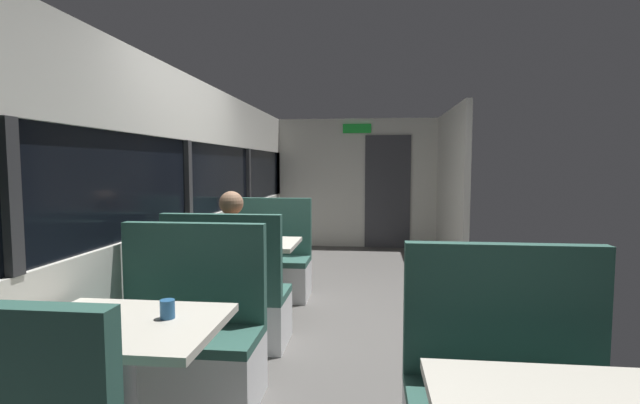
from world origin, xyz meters
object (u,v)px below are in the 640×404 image
bench_near_window_facing_entry (186,348)px  dining_table_mid_window (251,252)px  bench_mid_window_facing_end (229,306)px  coffee_cup_primary (167,309)px  seated_passenger (231,278)px  coffee_cup_secondary (238,238)px  bench_mid_window_facing_entry (267,268)px  dining_table_near_window (124,343)px

bench_near_window_facing_entry → dining_table_mid_window: size_ratio=1.22×
bench_mid_window_facing_end → dining_table_mid_window: bearing=90.0°
bench_near_window_facing_entry → coffee_cup_primary: 0.79m
seated_passenger → coffee_cup_primary: seated_passenger is taller
coffee_cup_secondary → dining_table_mid_window: bearing=47.0°
seated_passenger → coffee_cup_secondary: size_ratio=14.00×
bench_mid_window_facing_entry → seated_passenger: bearing=-90.0°
bench_near_window_facing_entry → bench_mid_window_facing_entry: same height
dining_table_mid_window → dining_table_near_window: bearing=-90.0°
bench_mid_window_facing_entry → seated_passenger: seated_passenger is taller
coffee_cup_primary → dining_table_mid_window: bearing=94.7°
bench_mid_window_facing_end → bench_mid_window_facing_entry: bearing=90.0°
bench_near_window_facing_entry → seated_passenger: seated_passenger is taller
seated_passenger → coffee_cup_primary: bearing=-83.5°
bench_mid_window_facing_end → seated_passenger: size_ratio=0.87×
dining_table_near_window → dining_table_mid_window: same height
dining_table_mid_window → bench_mid_window_facing_end: (0.00, -0.70, -0.31)m
seated_passenger → coffee_cup_secondary: (-0.09, 0.53, 0.25)m
coffee_cup_primary → bench_near_window_facing_entry: bearing=106.2°
bench_mid_window_facing_entry → coffee_cup_secondary: bench_mid_window_facing_entry is taller
coffee_cup_primary → bench_mid_window_facing_entry: bearing=93.6°
coffee_cup_primary → dining_table_near_window: bearing=-156.8°
coffee_cup_primary → coffee_cup_secondary: same height
coffee_cup_secondary → bench_mid_window_facing_end: bearing=-81.4°
bench_mid_window_facing_entry → coffee_cup_primary: bearing=-86.4°
dining_table_near_window → bench_mid_window_facing_end: bench_mid_window_facing_end is taller
dining_table_near_window → bench_mid_window_facing_entry: size_ratio=0.82×
coffee_cup_secondary → seated_passenger: bearing=-80.3°
bench_mid_window_facing_end → coffee_cup_secondary: size_ratio=12.22×
bench_near_window_facing_entry → dining_table_mid_window: (0.00, 1.58, 0.31)m
bench_near_window_facing_entry → coffee_cup_secondary: bearing=93.5°
bench_mid_window_facing_entry → coffee_cup_primary: size_ratio=12.22×
seated_passenger → coffee_cup_primary: 1.61m
bench_near_window_facing_entry → coffee_cup_primary: size_ratio=12.22×
bench_mid_window_facing_entry → coffee_cup_primary: bench_mid_window_facing_entry is taller
dining_table_near_window → dining_table_mid_window: (0.00, 2.28, 0.00)m
dining_table_near_window → coffee_cup_secondary: 2.19m
dining_table_near_window → bench_near_window_facing_entry: (0.00, 0.70, -0.31)m
dining_table_mid_window → bench_mid_window_facing_entry: bench_mid_window_facing_entry is taller
dining_table_near_window → coffee_cup_secondary: size_ratio=10.00×
bench_mid_window_facing_end → coffee_cup_secondary: bench_mid_window_facing_end is taller
dining_table_near_window → bench_mid_window_facing_end: (0.00, 1.58, -0.31)m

